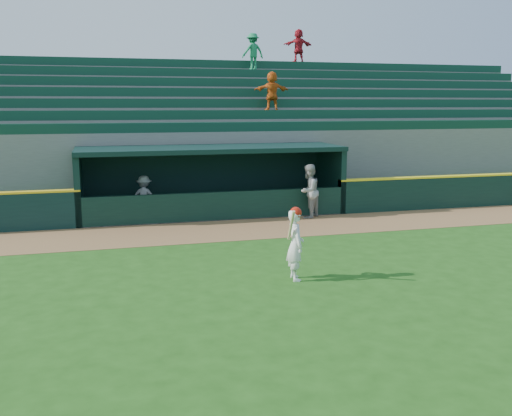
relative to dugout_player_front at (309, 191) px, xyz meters
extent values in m
plane|color=#1F4D13|center=(-3.16, -6.16, -0.95)|extent=(120.00, 120.00, 0.00)
cube|color=brown|center=(-3.16, -1.26, -0.94)|extent=(40.00, 3.00, 0.01)
imported|color=#979793|center=(0.00, 0.00, 0.00)|extent=(1.16, 1.15, 1.89)
imported|color=#A4A49F|center=(-5.57, 1.57, -0.20)|extent=(1.08, 0.81, 1.49)
cube|color=slate|center=(-3.16, 1.54, -0.93)|extent=(9.00, 2.60, 0.04)
cube|color=black|center=(-7.76, 1.54, 0.20)|extent=(0.20, 2.60, 2.30)
cube|color=black|center=(1.44, 1.54, 0.20)|extent=(0.20, 2.60, 2.30)
cube|color=black|center=(-3.16, 2.84, 0.20)|extent=(9.40, 0.20, 2.30)
cube|color=black|center=(-3.16, 1.54, 1.43)|extent=(9.40, 2.80, 0.16)
cube|color=black|center=(-3.16, 0.32, -0.45)|extent=(9.00, 0.16, 1.00)
cube|color=brown|center=(-3.16, 2.34, -0.70)|extent=(8.40, 0.45, 0.10)
cube|color=slate|center=(-3.16, 3.36, 0.51)|extent=(34.00, 0.85, 2.91)
cube|color=#0F3828|center=(-3.16, 3.24, 2.14)|extent=(34.00, 0.60, 0.36)
cube|color=slate|center=(-3.16, 4.21, 0.73)|extent=(34.00, 0.85, 3.36)
cube|color=#0F3828|center=(-3.16, 4.09, 2.59)|extent=(34.00, 0.60, 0.36)
cube|color=slate|center=(-3.16, 5.06, 0.96)|extent=(34.00, 0.85, 3.81)
cube|color=#0F3828|center=(-3.16, 4.94, 3.04)|extent=(34.00, 0.60, 0.36)
cube|color=slate|center=(-3.16, 5.91, 1.18)|extent=(34.00, 0.85, 4.26)
cube|color=#0F3828|center=(-3.16, 5.79, 3.49)|extent=(34.00, 0.60, 0.36)
cube|color=slate|center=(-3.16, 6.76, 1.41)|extent=(34.00, 0.85, 4.71)
cube|color=#0F3828|center=(-3.16, 6.64, 3.94)|extent=(34.00, 0.60, 0.36)
cube|color=slate|center=(-3.16, 7.61, 1.63)|extent=(34.00, 0.85, 5.16)
cube|color=#0F3828|center=(-3.16, 7.49, 4.39)|extent=(34.00, 0.60, 0.36)
cube|color=slate|center=(-3.16, 8.46, 1.86)|extent=(34.00, 0.85, 5.61)
cube|color=#0F3828|center=(-3.16, 8.34, 4.84)|extent=(34.00, 0.60, 0.36)
cube|color=slate|center=(-3.16, 9.04, 1.86)|extent=(34.50, 0.30, 5.61)
imported|color=red|center=(2.50, 8.36, 5.80)|extent=(1.44, 0.48, 1.55)
imported|color=#1B7B4A|center=(-0.01, 7.51, 5.39)|extent=(1.16, 0.82, 1.63)
imported|color=#D05917|center=(-0.12, 4.11, 3.54)|extent=(1.46, 0.56, 1.54)
imported|color=white|center=(-2.83, -6.72, -0.14)|extent=(0.42, 0.61, 1.62)
sphere|color=#B31A09|center=(-2.83, -6.72, 0.61)|extent=(0.27, 0.27, 0.27)
cylinder|color=#CEB984|center=(-3.01, -6.94, 0.38)|extent=(0.13, 0.53, 0.76)
camera|label=1|loc=(-7.00, -18.58, 3.00)|focal=40.00mm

